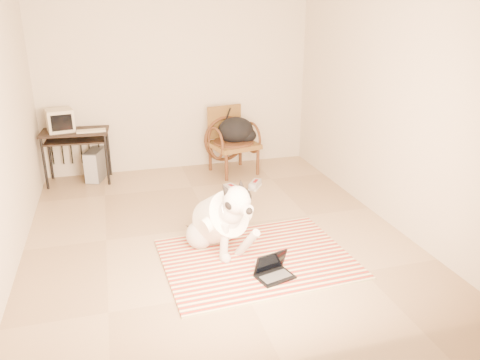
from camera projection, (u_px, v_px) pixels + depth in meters
name	position (u px, v px, depth m)	size (l,w,h in m)	color
floor	(212.00, 227.00, 5.33)	(4.50, 4.50, 0.00)	tan
wall_back	(177.00, 80.00, 6.89)	(4.50, 4.50, 0.00)	beige
wall_front	(289.00, 185.00, 2.83)	(4.50, 4.50, 0.00)	beige
wall_left	(0.00, 123.00, 4.35)	(4.50, 4.50, 0.00)	beige
wall_right	(380.00, 100.00, 5.37)	(4.50, 4.50, 0.00)	beige
rug	(257.00, 258.00, 4.65)	(1.89, 1.48, 0.02)	red
dog	(221.00, 220.00, 4.70)	(0.67, 1.08, 0.86)	silver
laptop	(273.00, 271.00, 4.31)	(0.38, 0.32, 0.23)	black
computer_desk	(75.00, 138.00, 6.49)	(0.93, 0.56, 0.75)	black
crt_monitor	(60.00, 120.00, 6.39)	(0.40, 0.39, 0.30)	#C3B799
desk_keyboard	(91.00, 131.00, 6.41)	(0.39, 0.14, 0.03)	#C3B799
pc_tower	(96.00, 165.00, 6.75)	(0.33, 0.51, 0.44)	#47484A
rattan_chair	(232.00, 140.00, 6.98)	(0.77, 0.75, 0.97)	brown
backpack	(237.00, 131.00, 6.93)	(0.57, 0.44, 0.39)	black
sneaker_left	(234.00, 191.00, 6.26)	(0.24, 0.34, 0.11)	white
sneaker_right	(255.00, 185.00, 6.48)	(0.25, 0.29, 0.10)	white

